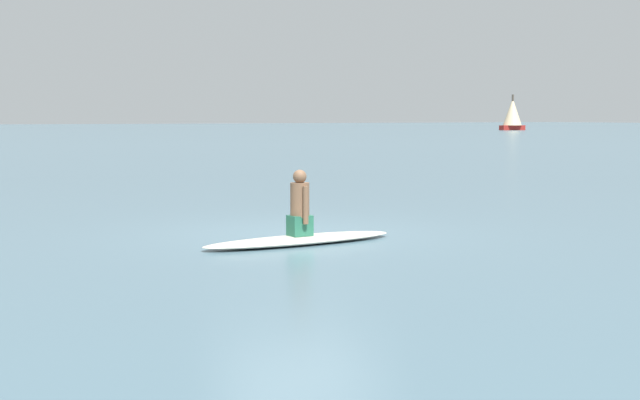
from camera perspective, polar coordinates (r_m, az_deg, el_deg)
name	(u,v)px	position (r m, az deg, el deg)	size (l,w,h in m)	color
ground_plane	(300,234)	(13.34, -1.33, -2.23)	(400.00, 400.00, 0.00)	slate
surfboard	(300,240)	(12.30, -1.33, -2.62)	(2.99, 0.67, 0.12)	silver
person_paddler	(300,206)	(12.24, -1.34, -0.39)	(0.32, 0.41, 0.93)	#26664C
sailboat_center_horizon	(513,113)	(118.55, 12.52, 5.58)	(3.60, 2.67, 4.70)	maroon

